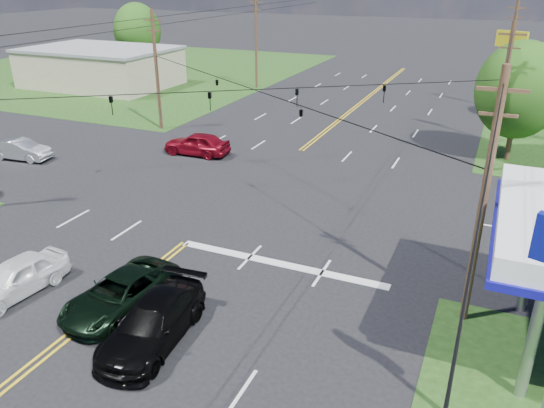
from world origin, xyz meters
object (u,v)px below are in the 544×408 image
at_px(pole_nw, 157,69).
at_px(suv_black, 153,323).
at_px(pole_right_far, 509,54).
at_px(pole_ne, 502,97).
at_px(tree_far_l, 137,31).
at_px(pole_left_far, 256,41).
at_px(pickup_dkgreen, 121,293).
at_px(tree_right_a, 519,90).
at_px(retail_nw, 101,68).
at_px(sedan_silver, 21,150).
at_px(pole_se, 483,200).
at_px(pickup_white, 16,277).

relative_size(pole_nw, suv_black, 1.79).
bearing_deg(pole_right_far, pole_nw, -143.84).
relative_size(pole_ne, tree_far_l, 1.09).
xyz_separation_m(pole_left_far, pickup_dkgreen, (13.71, -41.67, -4.45)).
height_order(pole_ne, tree_right_a, pole_ne).
relative_size(pickup_dkgreen, suv_black, 0.97).
relative_size(pole_ne, suv_black, 1.79).
bearing_deg(pole_left_far, retail_nw, -160.56).
relative_size(pole_nw, tree_right_a, 1.16).
bearing_deg(tree_right_a, pole_left_far, 149.35).
height_order(pole_right_far, sedan_silver, pole_right_far).
relative_size(pole_se, pickup_dkgreen, 1.85).
distance_m(pole_nw, pickup_dkgreen, 26.83).
height_order(pickup_dkgreen, pickup_white, pickup_white).
bearing_deg(tree_far_l, retail_nw, -78.69).
relative_size(pole_nw, pole_left_far, 0.95).
xyz_separation_m(pole_left_far, suv_black, (16.00, -42.80, -4.40)).
bearing_deg(pickup_white, tree_far_l, 127.92).
xyz_separation_m(pole_ne, sedan_silver, (-30.37, -10.70, -4.20)).
distance_m(suv_black, pickup_white, 6.93).
distance_m(tree_right_a, pickup_white, 32.22).
height_order(retail_nw, tree_far_l, tree_far_l).
bearing_deg(pole_left_far, pickup_dkgreen, -71.79).
bearing_deg(tree_right_a, pole_se, -92.73).
bearing_deg(sedan_silver, pole_nw, -29.11).
distance_m(pole_se, tree_right_a, 21.02).
distance_m(tree_far_l, pickup_dkgreen, 56.35).
distance_m(pole_ne, pole_right_far, 19.00).
height_order(tree_far_l, pickup_white, tree_far_l).
distance_m(retail_nw, pickup_dkgreen, 47.09).
distance_m(pole_right_far, tree_right_a, 16.03).
bearing_deg(pole_right_far, sedan_silver, -135.64).
xyz_separation_m(retail_nw, tree_far_l, (-2.00, 10.00, 3.19)).
relative_size(pole_se, tree_far_l, 1.09).
bearing_deg(pole_nw, pickup_white, -68.85).
distance_m(pole_se, pole_left_far, 45.22).
bearing_deg(tree_far_l, suv_black, -53.21).
distance_m(pole_right_far, tree_far_l, 45.18).
distance_m(pole_ne, tree_right_a, 3.16).
height_order(pole_nw, tree_right_a, pole_nw).
height_order(pole_right_far, tree_right_a, pole_right_far).
bearing_deg(pole_left_far, sedan_silver, -98.37).
xyz_separation_m(retail_nw, tree_right_a, (44.00, -10.00, 2.87)).
bearing_deg(tree_far_l, pole_right_far, -5.08).
height_order(retail_nw, pole_right_far, pole_right_far).
bearing_deg(tree_right_a, sedan_silver, -156.41).
bearing_deg(pickup_dkgreen, tree_far_l, 131.43).
distance_m(tree_far_l, suv_black, 58.61).
bearing_deg(pole_ne, pole_right_far, 90.00).
bearing_deg(pole_nw, pole_left_far, 90.00).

